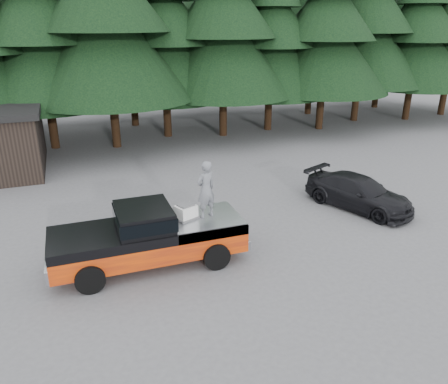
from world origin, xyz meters
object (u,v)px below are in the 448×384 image
object	(u,v)px
air_compressor	(186,212)
parked_car	(359,193)
man_on_bed	(206,189)
pickup_truck	(149,244)

from	to	relation	value
air_compressor	parked_car	size ratio (longest dim) A/B	0.13
man_on_bed	pickup_truck	bearing A→B (deg)	-20.30
man_on_bed	parked_car	distance (m)	7.25
pickup_truck	air_compressor	bearing A→B (deg)	3.22
pickup_truck	man_on_bed	xyz separation A→B (m)	(1.86, -0.01, 1.58)
man_on_bed	parked_car	world-z (taller)	man_on_bed
parked_car	pickup_truck	bearing A→B (deg)	167.14
pickup_truck	parked_car	bearing A→B (deg)	9.79
air_compressor	parked_car	xyz separation A→B (m)	(7.55, 1.44, -0.89)
pickup_truck	man_on_bed	world-z (taller)	man_on_bed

